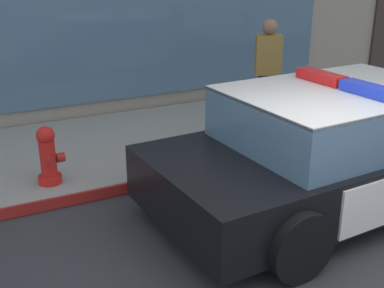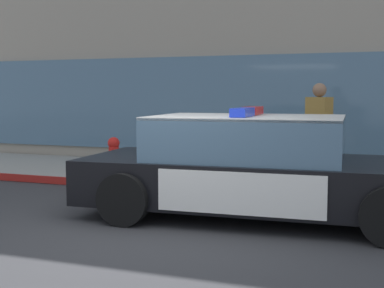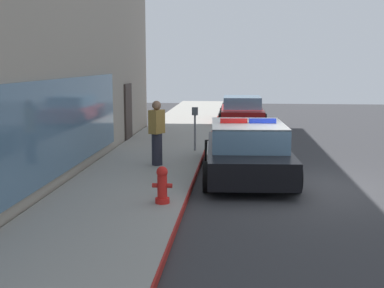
% 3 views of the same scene
% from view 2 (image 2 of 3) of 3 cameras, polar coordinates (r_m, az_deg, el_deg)
% --- Properties ---
extents(ground, '(48.00, 48.00, 0.00)m').
position_cam_2_polar(ground, '(6.48, -4.90, -9.53)').
color(ground, '#303033').
extents(sidewalk, '(48.00, 2.85, 0.15)m').
position_cam_2_polar(sidewalk, '(10.10, 4.61, -3.67)').
color(sidewalk, gray).
rests_on(sidewalk, ground).
extents(curb_red_paint, '(28.80, 0.04, 0.14)m').
position_cam_2_polar(curb_red_paint, '(8.75, 2.08, -5.08)').
color(curb_red_paint, maroon).
rests_on(curb_red_paint, ground).
extents(storefront_building, '(19.26, 10.01, 8.60)m').
position_cam_2_polar(storefront_building, '(16.41, 12.44, 14.53)').
color(storefront_building, gray).
rests_on(storefront_building, ground).
extents(police_cruiser, '(4.92, 2.36, 1.49)m').
position_cam_2_polar(police_cruiser, '(7.17, 7.08, -2.55)').
color(police_cruiser, black).
rests_on(police_cruiser, ground).
extents(fire_hydrant, '(0.34, 0.39, 0.73)m').
position_cam_2_polar(fire_hydrant, '(9.87, -8.45, -1.43)').
color(fire_hydrant, red).
rests_on(fire_hydrant, sidewalk).
extents(pedestrian_on_sidewalk, '(0.47, 0.41, 1.71)m').
position_cam_2_polar(pedestrian_on_sidewalk, '(9.37, 13.56, 1.26)').
color(pedestrian_on_sidewalk, '#23232D').
rests_on(pedestrian_on_sidewalk, sidewalk).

